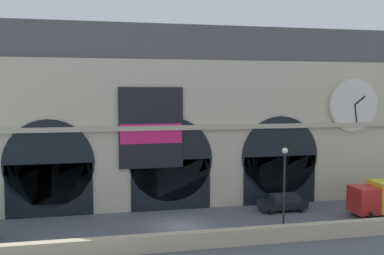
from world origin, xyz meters
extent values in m
plane|color=#54565B|center=(0.00, 0.00, 0.00)|extent=(200.00, 200.00, 0.00)
cube|color=#BCAD8C|center=(0.00, -5.06, 0.60)|extent=(90.00, 0.70, 1.21)
cube|color=beige|center=(0.00, 7.41, 7.02)|extent=(45.62, 4.83, 14.04)
cube|color=#4C4C4C|center=(0.00, 7.71, 15.70)|extent=(45.62, 4.23, 3.32)
cube|color=black|center=(-10.86, 4.95, 2.38)|extent=(7.47, 0.20, 4.76)
cylinder|color=black|center=(-10.86, 4.95, 4.76)|extent=(7.86, 0.20, 7.86)
cube|color=black|center=(0.00, 4.95, 2.38)|extent=(7.47, 0.20, 4.76)
cylinder|color=black|center=(0.00, 4.95, 4.76)|extent=(7.86, 0.20, 7.86)
cube|color=black|center=(10.86, 4.95, 2.38)|extent=(7.47, 0.20, 4.76)
cylinder|color=black|center=(10.86, 4.95, 4.76)|extent=(7.86, 0.20, 7.86)
cylinder|color=beige|center=(18.69, 4.85, 9.78)|extent=(5.56, 0.25, 5.56)
cylinder|color=silver|center=(18.69, 4.73, 9.78)|extent=(5.15, 0.06, 5.15)
cube|color=black|center=(19.25, 4.67, 10.21)|extent=(1.23, 0.04, 0.98)
cube|color=black|center=(18.85, 4.65, 8.70)|extent=(0.45, 0.04, 2.18)
cube|color=black|center=(-1.84, 4.83, 7.78)|extent=(5.89, 0.12, 7.43)
cube|color=#DB1E66|center=(-1.84, 4.75, 7.25)|extent=(5.65, 0.04, 1.82)
cube|color=#B6AB91|center=(0.00, 4.85, 7.76)|extent=(45.62, 0.50, 0.44)
cube|color=black|center=(10.06, 2.45, 0.65)|extent=(4.40, 1.80, 0.70)
cube|color=black|center=(10.28, 2.45, 1.27)|extent=(2.46, 1.62, 0.55)
cylinder|color=black|center=(8.61, 1.64, 0.30)|extent=(0.28, 0.60, 0.60)
cylinder|color=black|center=(8.61, 3.26, 0.30)|extent=(0.28, 0.60, 0.60)
cylinder|color=black|center=(11.51, 1.64, 0.30)|extent=(0.28, 0.60, 0.60)
cylinder|color=black|center=(11.51, 3.26, 0.30)|extent=(0.28, 0.60, 0.60)
cube|color=red|center=(16.34, -0.79, 1.57)|extent=(2.00, 2.30, 2.30)
cylinder|color=black|center=(16.24, -1.82, 0.42)|extent=(0.28, 0.84, 0.84)
cylinder|color=black|center=(16.24, 0.25, 0.42)|extent=(0.28, 0.84, 0.84)
cylinder|color=black|center=(7.20, -4.26, 3.25)|extent=(0.16, 0.16, 6.50)
sphere|color=#F2EDCC|center=(7.20, -4.26, 6.68)|extent=(0.44, 0.44, 0.44)
camera|label=1|loc=(-6.02, -33.53, 11.11)|focal=39.51mm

